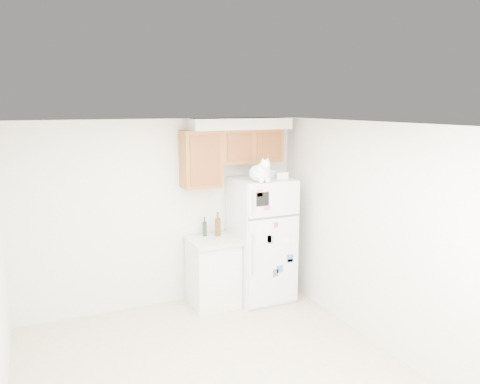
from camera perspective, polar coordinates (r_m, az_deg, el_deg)
ground_plane at (r=5.01m, az=-2.74°, el=-21.79°), size 3.80×4.00×0.01m
room_shell at (r=4.61m, az=-2.62°, el=-1.99°), size 3.84×4.04×2.52m
refrigerator at (r=6.49m, az=2.63°, el=-5.76°), size 0.76×0.78×1.70m
base_counter at (r=6.41m, az=-3.29°, el=-9.64°), size 0.64×0.64×0.92m
cat at (r=6.01m, az=2.57°, el=2.42°), size 0.32×0.47×0.33m
storage_box_back at (r=6.46m, az=3.40°, el=2.33°), size 0.20×0.16×0.10m
storage_box_front at (r=6.29m, az=5.17°, el=2.02°), size 0.18×0.16×0.09m
bottle_green at (r=6.37m, az=-4.34°, el=-4.21°), size 0.06×0.06×0.26m
bottle_amber at (r=6.36m, az=-2.73°, el=-3.91°), size 0.08×0.08×0.33m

